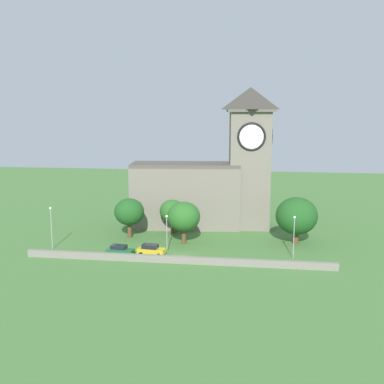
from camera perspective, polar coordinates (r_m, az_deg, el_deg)
name	(u,v)px	position (r m, az deg, el deg)	size (l,w,h in m)	color
ground_plane	(192,234)	(90.53, 0.04, -5.19)	(200.00, 200.00, 0.00)	#477538
church	(212,179)	(94.56, 2.48, 1.58)	(29.49, 11.92, 28.48)	slate
quay_barrier	(176,260)	(73.20, -1.96, -8.39)	(49.63, 0.70, 1.17)	gray
car_green	(120,250)	(77.80, -8.95, -7.16)	(4.65, 2.44, 1.76)	#1E6B38
car_yellow	(151,250)	(77.26, -5.10, -7.15)	(4.76, 2.57, 1.86)	gold
streetlamp_west_end	(51,221)	(82.91, -17.10, -3.52)	(0.44, 0.44, 7.47)	#9EA0A5
streetlamp_west_mid	(167,227)	(77.71, -3.16, -4.40)	(0.44, 0.44, 6.49)	#9EA0A5
streetlamp_central	(294,230)	(75.98, 12.56, -4.67)	(0.44, 0.44, 7.12)	#9EA0A5
tree_riverside_west	(172,211)	(89.93, -2.46, -2.40)	(4.97, 4.97, 6.69)	brown
tree_by_tower	(184,217)	(82.54, -1.03, -3.09)	(5.93, 5.93, 7.72)	brown
tree_riverside_east	(297,216)	(84.69, 12.86, -2.92)	(7.46, 7.46, 8.52)	brown
tree_churchyard	(129,212)	(87.41, -7.80, -2.47)	(5.62, 5.62, 7.54)	brown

